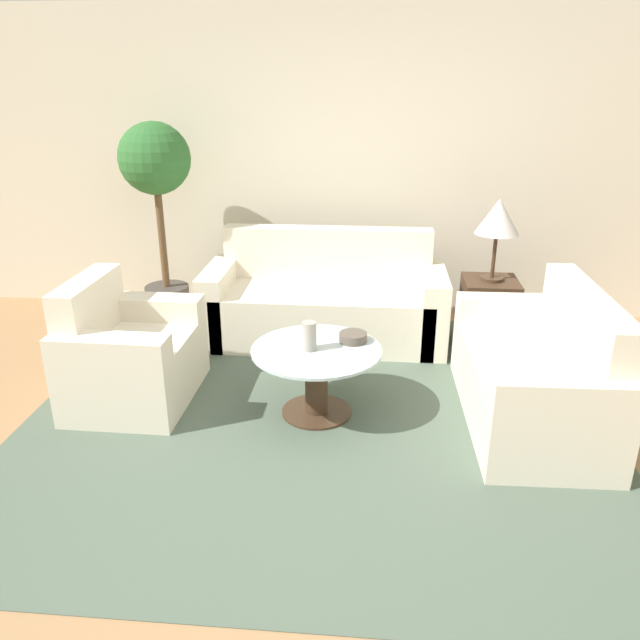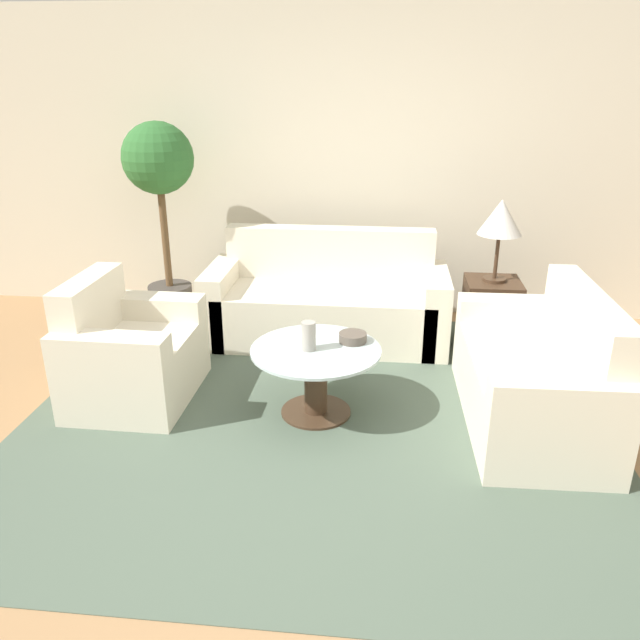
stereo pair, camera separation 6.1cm
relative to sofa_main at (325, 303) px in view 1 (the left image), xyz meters
The scene contains 12 objects.
ground_plane 2.00m from the sofa_main, 87.20° to the right, with size 14.00×14.00×0.00m, color #9E754C.
wall_back 1.23m from the sofa_main, 82.16° to the left, with size 10.00×0.06×2.60m.
rug 1.32m from the sofa_main, 87.80° to the right, with size 3.66×3.41×0.01m.
sofa_main is the anchor object (origin of this frame).
armchair 1.70m from the sofa_main, 136.21° to the right, with size 0.74×0.93×0.83m.
loveseat 1.90m from the sofa_main, 40.30° to the right, with size 0.78×1.47×0.85m.
coffee_table 1.28m from the sofa_main, 87.80° to the right, with size 0.82×0.82×0.46m.
side_table 1.31m from the sofa_main, ahead, with size 0.42×0.42×0.53m.
table_lamp 1.51m from the sofa_main, ahead, with size 0.33×0.33×0.64m.
potted_plant 1.64m from the sofa_main, behind, with size 0.58×0.58×1.70m.
vase 1.33m from the sofa_main, 89.67° to the right, with size 0.09×0.09×0.18m.
bowl 1.20m from the sofa_main, 76.72° to the right, with size 0.18×0.18×0.06m.
Camera 1 is at (0.29, -2.82, 2.05)m, focal length 35.00 mm.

